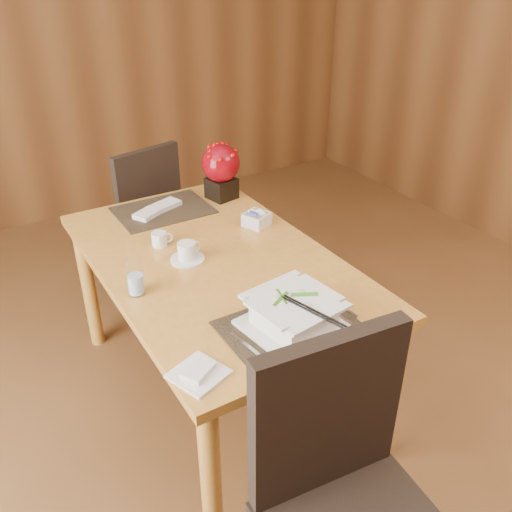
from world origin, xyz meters
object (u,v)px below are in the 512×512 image
soup_setting (294,315)px  water_glass (135,277)px  far_chair (140,211)px  coffee_cup (187,253)px  dining_table (216,278)px  near_chair (347,495)px  berry_decor (221,168)px  bread_plate (199,374)px  sugar_caddy (257,219)px  creamer_jug (159,239)px

soup_setting → water_glass: 0.61m
far_chair → coffee_cup: bearing=67.7°
dining_table → near_chair: size_ratio=1.45×
soup_setting → far_chair: (0.05, 1.64, -0.29)m
far_chair → berry_decor: bearing=103.0°
soup_setting → bread_plate: (-0.38, -0.04, -0.06)m
bread_plate → near_chair: near_chair is taller
soup_setting → sugar_caddy: size_ratio=3.25×
sugar_caddy → bread_plate: 1.03m
coffee_cup → bread_plate: size_ratio=0.96×
water_glass → far_chair: far_chair is taller
far_chair → sugar_caddy: bearing=92.2°
sugar_caddy → water_glass: bearing=-159.5°
dining_table → coffee_cup: bearing=155.5°
coffee_cup → berry_decor: berry_decor is taller
far_chair → creamer_jug: bearing=62.8°
creamer_jug → soup_setting: bearing=-59.9°
berry_decor → soup_setting: bearing=-106.0°
sugar_caddy → near_chair: near_chair is taller
soup_setting → berry_decor: bearing=66.7°
bread_plate → far_chair: bearing=75.8°
berry_decor → sugar_caddy: bearing=-92.0°
near_chair → far_chair: size_ratio=1.11×
sugar_caddy → bread_plate: bearing=-131.2°
water_glass → berry_decor: (0.69, 0.62, 0.09)m
water_glass → creamer_jug: 0.38m
dining_table → bread_plate: 0.72m
water_glass → sugar_caddy: (0.68, 0.25, -0.04)m
creamer_jug → berry_decor: bearing=52.3°
bread_plate → berry_decor: bearing=58.8°
soup_setting → berry_decor: 1.15m
water_glass → sugar_caddy: bearing=20.5°
soup_setting → creamer_jug: 0.81m
creamer_jug → bread_plate: (-0.22, -0.83, -0.03)m
coffee_cup → berry_decor: (0.43, 0.49, 0.13)m
sugar_caddy → bread_plate: sugar_caddy is taller
creamer_jug → water_glass: bearing=-106.5°
creamer_jug → sugar_caddy: 0.46m
near_chair → far_chair: (0.21, 2.15, -0.06)m
sugar_caddy → near_chair: bearing=-110.6°
soup_setting → dining_table: bearing=83.3°
berry_decor → far_chair: (-0.27, 0.54, -0.39)m
coffee_cup → berry_decor: bearing=49.1°
water_glass → near_chair: (0.21, -0.99, -0.24)m
coffee_cup → sugar_caddy: coffee_cup is taller
sugar_caddy → berry_decor: size_ratio=0.37×
near_chair → soup_setting: bearing=77.7°
water_glass → coffee_cup: bearing=25.7°
soup_setting → bread_plate: soup_setting is taller
coffee_cup → water_glass: bearing=-154.3°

